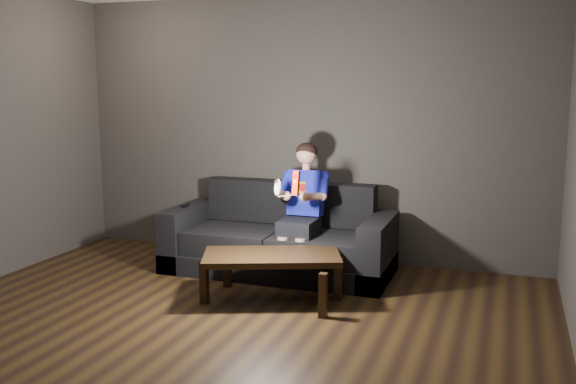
% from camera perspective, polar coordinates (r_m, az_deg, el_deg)
% --- Properties ---
extents(floor, '(5.00, 5.00, 0.00)m').
position_cam_1_polar(floor, '(4.68, -8.24, -13.28)').
color(floor, black).
rests_on(floor, ground).
extents(back_wall, '(5.00, 0.04, 2.70)m').
position_cam_1_polar(back_wall, '(6.64, 1.49, 5.63)').
color(back_wall, '#403938').
rests_on(back_wall, ground).
extents(sofa, '(2.17, 0.94, 0.84)m').
position_cam_1_polar(sofa, '(6.26, -0.74, -4.61)').
color(sofa, black).
rests_on(sofa, floor).
extents(child, '(0.48, 0.59, 1.19)m').
position_cam_1_polar(child, '(6.03, 1.28, -0.66)').
color(child, black).
rests_on(child, sofa).
extents(wii_remote_red, '(0.06, 0.08, 0.22)m').
position_cam_1_polar(wii_remote_red, '(5.54, 0.72, 0.81)').
color(wii_remote_red, red).
rests_on(wii_remote_red, child).
extents(nunchuk_white, '(0.07, 0.10, 0.16)m').
position_cam_1_polar(nunchuk_white, '(5.61, -0.94, 0.42)').
color(nunchuk_white, silver).
rests_on(nunchuk_white, child).
extents(wii_remote_black, '(0.06, 0.14, 0.03)m').
position_cam_1_polar(wii_remote_black, '(6.51, -9.10, -1.19)').
color(wii_remote_black, black).
rests_on(wii_remote_black, sofa).
extents(coffee_table, '(1.26, 0.93, 0.41)m').
position_cam_1_polar(coffee_table, '(5.38, -1.45, -6.08)').
color(coffee_table, black).
rests_on(coffee_table, floor).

